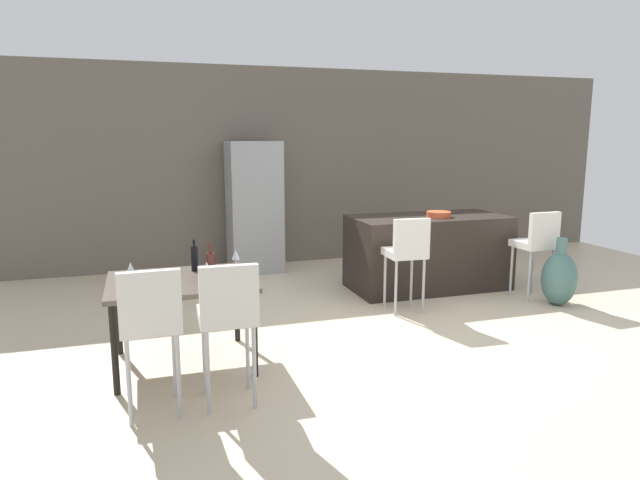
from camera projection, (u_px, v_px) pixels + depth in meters
ground_plane at (410, 318)px, 5.97m from camera, size 10.00×10.00×0.00m
back_wall at (320, 166)px, 8.63m from camera, size 10.00×0.12×2.90m
kitchen_island at (428, 252)px, 7.11m from camera, size 1.96×0.93×0.92m
bar_chair_left at (407, 250)px, 6.06m from camera, size 0.42×0.42×1.05m
bar_chair_middle at (537, 241)px, 6.56m from camera, size 0.41×0.41×1.05m
dining_table at (181, 288)px, 4.64m from camera, size 1.17×0.97×0.74m
dining_chair_near at (150, 318)px, 3.76m from camera, size 0.41×0.41×1.05m
dining_chair_far at (228, 311)px, 3.92m from camera, size 0.41×0.41×1.05m
wine_bottle_end at (195, 258)px, 4.91m from camera, size 0.06×0.06×0.28m
wine_bottle_corner at (211, 265)px, 4.67m from camera, size 0.08×0.08×0.29m
wine_glass_left at (236, 255)px, 4.99m from camera, size 0.07×0.07×0.17m
wine_glass_middle at (207, 268)px, 4.50m from camera, size 0.07×0.07×0.17m
wine_glass_right at (131, 268)px, 4.49m from camera, size 0.07×0.07×0.17m
refrigerator at (254, 207)px, 7.98m from camera, size 0.72×0.68×1.84m
fruit_bowl at (439, 214)px, 6.94m from camera, size 0.30×0.30×0.07m
floor_vase at (559, 278)px, 6.40m from camera, size 0.39×0.39×0.78m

